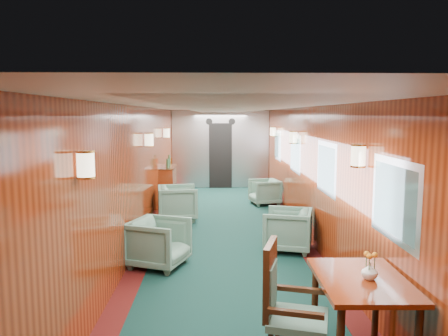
% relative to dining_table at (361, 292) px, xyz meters
% --- Properties ---
extents(room, '(12.00, 12.10, 2.40)m').
position_rel_dining_table_xyz_m(room, '(-1.09, 3.84, 0.94)').
color(room, '#0D2E28').
rests_on(room, ground).
extents(bulkhead, '(2.98, 0.17, 2.39)m').
position_rel_dining_table_xyz_m(bulkhead, '(-1.09, 9.75, 0.49)').
color(bulkhead, '#AEAFB5').
rests_on(bulkhead, ground).
extents(windows_right, '(0.02, 8.60, 0.80)m').
position_rel_dining_table_xyz_m(windows_right, '(0.40, 4.09, 0.76)').
color(windows_right, '#BABDC1').
rests_on(windows_right, ground).
extents(wall_sconces, '(2.97, 7.97, 0.25)m').
position_rel_dining_table_xyz_m(wall_sconces, '(-1.09, 4.41, 1.10)').
color(wall_sconces, beige).
rests_on(wall_sconces, ground).
extents(dining_table, '(0.79, 1.11, 0.82)m').
position_rel_dining_table_xyz_m(dining_table, '(0.00, 0.00, 0.00)').
color(dining_table, maroon).
rests_on(dining_table, ground).
extents(side_chair, '(0.64, 0.66, 1.17)m').
position_rel_dining_table_xyz_m(side_chair, '(-0.69, -0.09, -0.06)').
color(side_chair, '#1F4940').
rests_on(side_chair, ground).
extents(credenza, '(0.34, 1.10, 1.26)m').
position_rel_dining_table_xyz_m(credenza, '(-2.43, 7.03, -0.19)').
color(credenza, maroon).
rests_on(credenza, ground).
extents(flower_vase, '(0.19, 0.19, 0.15)m').
position_rel_dining_table_xyz_m(flower_vase, '(0.05, -0.03, 0.21)').
color(flower_vase, silver).
rests_on(flower_vase, dining_table).
extents(armchair_left_near, '(1.01, 1.00, 0.72)m').
position_rel_dining_table_xyz_m(armchair_left_near, '(-2.13, 2.66, -0.33)').
color(armchair_left_near, '#1F4940').
rests_on(armchair_left_near, ground).
extents(armchair_left_far, '(0.93, 0.91, 0.75)m').
position_rel_dining_table_xyz_m(armchair_left_far, '(-2.08, 5.54, -0.32)').
color(armchair_left_far, '#1F4940').
rests_on(armchair_left_far, ground).
extents(armchair_right_near, '(0.94, 0.92, 0.70)m').
position_rel_dining_table_xyz_m(armchair_right_near, '(-0.08, 3.38, -0.34)').
color(armchair_right_near, '#1F4940').
rests_on(armchair_right_near, ground).
extents(armchair_right_far, '(0.83, 0.81, 0.64)m').
position_rel_dining_table_xyz_m(armchair_right_far, '(-0.02, 7.15, -0.37)').
color(armchair_right_far, '#1F4940').
rests_on(armchair_right_far, ground).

